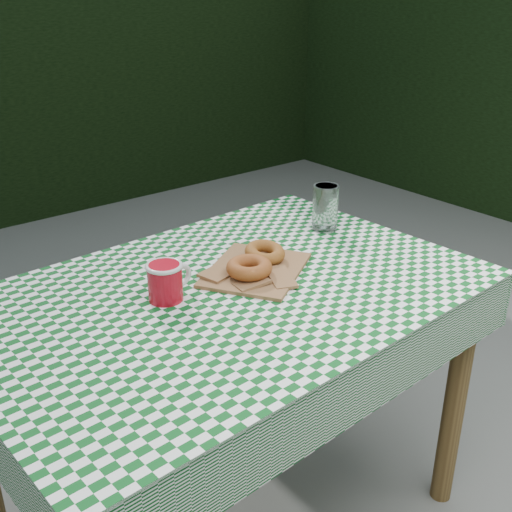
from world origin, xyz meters
The scene contains 7 objects.
table centered at (0.00, 0.10, 0.38)m, with size 1.19×0.80×0.75m, color brown.
tablecloth centered at (0.00, 0.10, 0.75)m, with size 1.21×0.82×0.01m, color #0B4B19.
paper_bag centered at (0.12, 0.14, 0.76)m, with size 0.27×0.22×0.01m, color #905B3E.
bagel_front centered at (0.08, 0.11, 0.79)m, with size 0.11×0.11×0.04m, color #984C1F.
bagel_back centered at (0.17, 0.16, 0.79)m, with size 0.11×0.11×0.03m, color #9A5A1F.
coffee_mug centered at (-0.14, 0.15, 0.80)m, with size 0.16×0.16×0.09m, color #A80A19, non-canonical shape.
drinking_glass centered at (0.46, 0.23, 0.82)m, with size 0.07×0.07×0.13m, color white.
Camera 1 is at (-0.77, -0.97, 1.43)m, focal length 43.52 mm.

